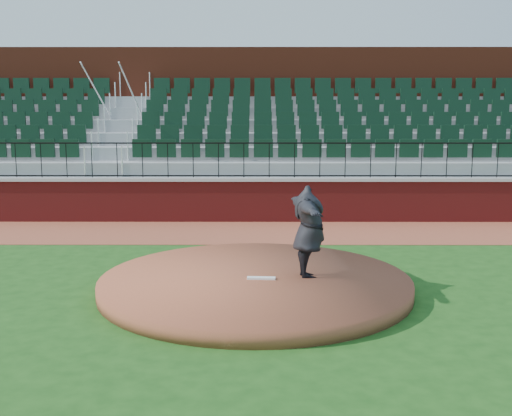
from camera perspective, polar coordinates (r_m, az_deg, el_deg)
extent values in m
plane|color=#194714|center=(11.41, -0.02, -7.69)|extent=(90.00, 90.00, 0.00)
cube|color=brown|center=(16.64, 0.04, -2.22)|extent=(34.00, 3.20, 0.01)
cube|color=maroon|center=(18.12, 0.05, 0.64)|extent=(34.00, 0.35, 1.20)
cube|color=#B7B7B7|center=(18.03, 0.05, 2.68)|extent=(34.00, 0.45, 0.10)
cube|color=maroon|center=(23.44, 0.08, 7.90)|extent=(34.00, 0.50, 5.50)
cylinder|color=brown|center=(11.43, -0.09, -7.00)|extent=(5.70, 5.70, 0.25)
cube|color=white|center=(11.27, 0.48, -6.49)|extent=(0.52, 0.16, 0.03)
imported|color=black|center=(11.27, 4.89, -2.18)|extent=(0.82, 2.14, 1.69)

